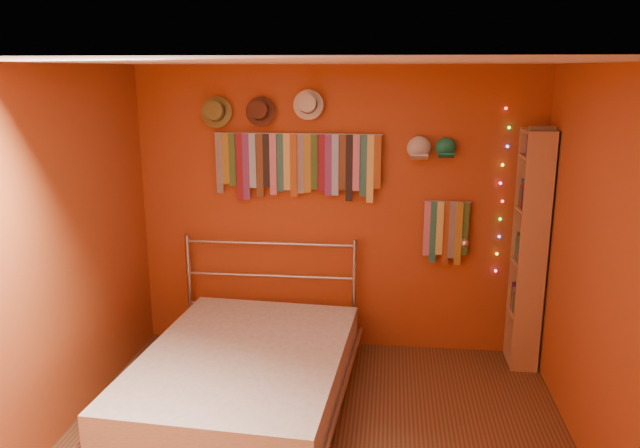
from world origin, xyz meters
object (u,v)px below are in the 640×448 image
at_px(reading_lamp, 464,243).
at_px(bookshelf, 535,250).
at_px(bed, 244,376).
at_px(tie_rack, 297,163).

height_order(reading_lamp, bookshelf, bookshelf).
distance_m(bookshelf, bed, 2.55).
bearing_deg(tie_rack, bookshelf, -4.45).
bearing_deg(bookshelf, reading_lamp, -179.91).
distance_m(reading_lamp, bookshelf, 0.57).
distance_m(reading_lamp, bed, 2.09).
height_order(tie_rack, reading_lamp, tie_rack).
bearing_deg(reading_lamp, tie_rack, 173.75).
bearing_deg(bed, bookshelf, 26.70).
bearing_deg(tie_rack, bed, -102.63).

